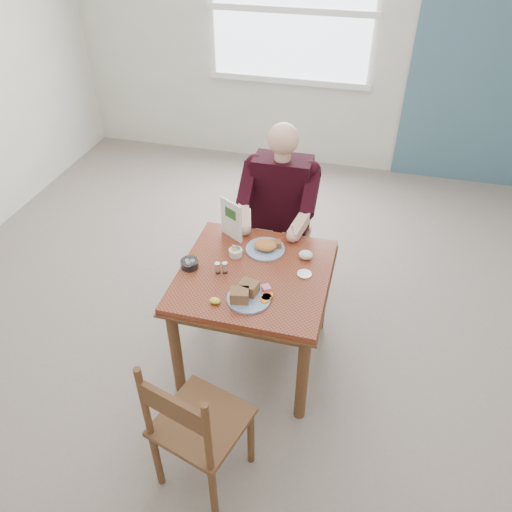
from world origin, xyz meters
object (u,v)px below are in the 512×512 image
(chair_far, at_px, (281,235))
(far_plate, at_px, (266,247))
(table, at_px, (254,286))
(diner, at_px, (279,204))
(near_plate, at_px, (247,294))
(chair_near, at_px, (196,427))

(chair_far, height_order, far_plate, chair_far)
(chair_far, bearing_deg, table, -90.00)
(diner, xyz_separation_m, near_plate, (0.02, -0.94, -0.03))
(table, distance_m, diner, 0.73)
(chair_near, bearing_deg, far_plate, 86.36)
(table, relative_size, far_plate, 2.91)
(table, xyz_separation_m, far_plate, (0.02, 0.24, 0.14))
(chair_far, relative_size, near_plate, 3.50)
(diner, bearing_deg, chair_near, -91.98)
(diner, bearing_deg, table, -90.00)
(chair_far, relative_size, far_plate, 3.01)
(table, height_order, far_plate, far_plate)
(diner, bearing_deg, chair_far, 90.01)
(diner, distance_m, near_plate, 0.94)
(table, xyz_separation_m, chair_near, (-0.06, -0.93, -0.16))
(table, relative_size, near_plate, 3.39)
(near_plate, bearing_deg, diner, 91.35)
(table, xyz_separation_m, near_plate, (0.02, -0.23, 0.14))
(diner, height_order, near_plate, diner)
(chair_near, xyz_separation_m, diner, (0.06, 1.63, 0.33))
(chair_far, height_order, near_plate, chair_far)
(chair_near, bearing_deg, diner, 88.02)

